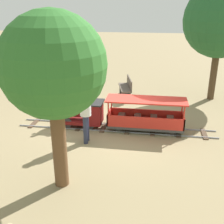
# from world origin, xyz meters

# --- Properties ---
(ground_plane) EXTENTS (60.00, 60.00, 0.00)m
(ground_plane) POSITION_xyz_m (0.00, 0.00, 0.00)
(ground_plane) COLOR #8C7A56
(track) EXTENTS (0.71, 6.05, 0.04)m
(track) POSITION_xyz_m (0.00, -0.19, 0.02)
(track) COLOR gray
(track) RESTS_ON ground_plane
(locomotive) EXTENTS (0.67, 1.45, 0.97)m
(locomotive) POSITION_xyz_m (0.00, 0.84, 0.48)
(locomotive) COLOR maroon
(locomotive) RESTS_ON ground_plane
(passenger_car) EXTENTS (0.77, 2.35, 0.97)m
(passenger_car) POSITION_xyz_m (0.00, -1.09, 0.42)
(passenger_car) COLOR #3F3F3F
(passenger_car) RESTS_ON ground_plane
(conductor_person) EXTENTS (0.30, 0.30, 1.62)m
(conductor_person) POSITION_xyz_m (-0.97, 0.49, 0.96)
(conductor_person) COLOR #282D47
(conductor_person) RESTS_ON ground_plane
(park_bench) EXTENTS (1.36, 0.68, 0.82)m
(park_bench) POSITION_xyz_m (3.08, -0.19, 0.42)
(park_bench) COLOR brown
(park_bench) RESTS_ON ground_plane
(oak_tree_near) EXTENTS (2.00, 2.00, 3.56)m
(oak_tree_near) POSITION_xyz_m (-2.93, 0.55, 2.53)
(oak_tree_near) COLOR brown
(oak_tree_near) RESTS_ON ground_plane
(oak_tree_far) EXTENTS (2.74, 2.74, 4.40)m
(oak_tree_far) POSITION_xyz_m (3.43, -3.59, 3.02)
(oak_tree_far) COLOR #4C3823
(oak_tree_far) RESTS_ON ground_plane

